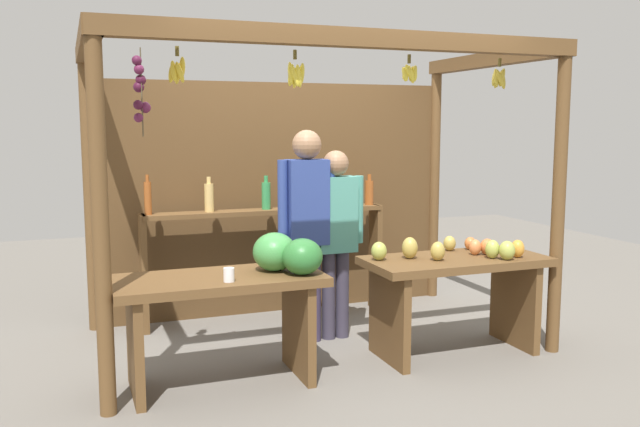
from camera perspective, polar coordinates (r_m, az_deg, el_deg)
The scene contains 7 objects.
ground_plane at distance 5.63m, azimuth -0.67°, elevation -10.55°, with size 12.00×12.00×0.00m, color slate.
market_stall at distance 5.78m, azimuth -2.23°, elevation 3.74°, with size 3.42×1.95×2.36m.
fruit_counter_left at distance 4.58m, azimuth -6.81°, elevation -6.49°, with size 1.42×0.66×1.01m.
fruit_counter_right at distance 5.26m, azimuth 11.35°, elevation -5.47°, with size 1.39×0.64×0.91m.
bottle_shelf_unit at distance 6.03m, azimuth -4.49°, elevation -1.58°, with size 2.19×0.22×1.33m.
vendor_man at distance 5.35m, azimuth -1.10°, elevation -0.15°, with size 0.48×0.23×1.70m.
vendor_woman at distance 5.46m, azimuth 1.32°, elevation -1.19°, with size 0.48×0.21×1.54m.
Camera 1 is at (-1.82, -5.03, 1.75)m, focal length 37.96 mm.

